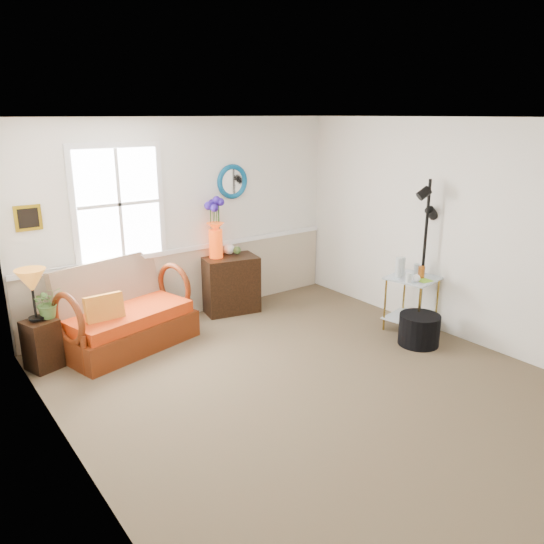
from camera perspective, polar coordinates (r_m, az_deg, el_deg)
floor at (r=5.50m, az=4.00°, el=-11.98°), size 4.50×5.00×0.01m
ceiling at (r=4.83m, az=4.64°, el=16.23°), size 4.50×5.00×0.01m
walls at (r=5.01m, az=4.29°, el=1.18°), size 4.51×5.01×2.60m
wainscot at (r=7.23m, az=-8.78°, el=-1.10°), size 4.46×0.02×0.90m
chair_rail at (r=7.09m, az=-8.91°, el=2.50°), size 4.46×0.04×0.06m
window at (r=6.60m, az=-16.14°, el=7.02°), size 1.14×0.06×1.44m
picture at (r=6.34m, az=-24.77°, el=5.30°), size 0.28×0.03×0.28m
mirror at (r=7.29m, az=-4.32°, el=9.68°), size 0.47×0.07×0.47m
loveseat at (r=6.38m, az=-15.52°, el=-3.58°), size 1.67×1.19×0.98m
throw_pillow at (r=6.12m, az=-17.52°, el=-4.24°), size 0.42×0.11×0.42m
lamp_stand at (r=6.20m, az=-23.49°, el=-7.18°), size 0.39×0.39×0.55m
table_lamp at (r=6.01m, az=-24.30°, el=-2.32°), size 0.42×0.42×0.56m
potted_plant at (r=6.11m, az=-22.94°, el=-3.35°), size 0.33×0.36×0.26m
cabinet at (r=7.29m, az=-4.50°, el=-1.31°), size 0.80×0.60×0.78m
flower_vase at (r=7.08m, az=-6.12°, el=4.67°), size 0.32×0.32×0.80m
side_table at (r=6.87m, az=14.72°, el=-3.32°), size 0.64×0.64×0.70m
tabletop_items at (r=6.68m, az=14.85°, el=0.39°), size 0.46×0.46×0.25m
floor_lamp at (r=6.80m, az=16.02°, el=1.65°), size 0.36×0.36×1.89m
ottoman at (r=6.53m, az=15.54°, el=-6.00°), size 0.57×0.57×0.37m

